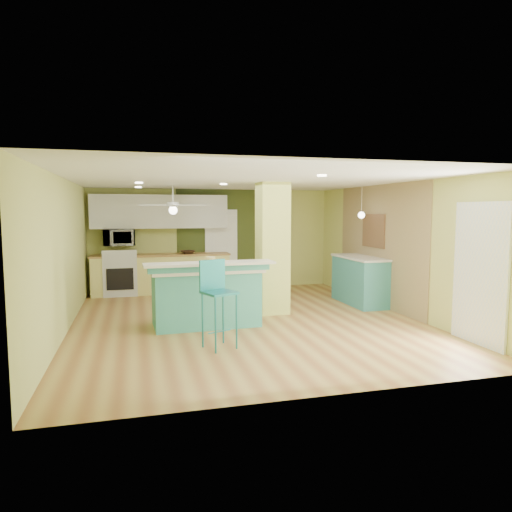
# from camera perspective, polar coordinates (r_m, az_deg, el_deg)

# --- Properties ---
(floor) EXTENTS (6.00, 7.00, 0.01)m
(floor) POSITION_cam_1_polar(r_m,az_deg,el_deg) (8.30, -1.28, -8.08)
(floor) COLOR #946033
(floor) RESTS_ON ground
(ceiling) EXTENTS (6.00, 7.00, 0.01)m
(ceiling) POSITION_cam_1_polar(r_m,az_deg,el_deg) (8.08, -1.32, 9.48)
(ceiling) COLOR white
(ceiling) RESTS_ON wall_back
(wall_back) EXTENTS (6.00, 0.01, 2.50)m
(wall_back) POSITION_cam_1_polar(r_m,az_deg,el_deg) (11.53, -5.40, 2.07)
(wall_back) COLOR #C2C86B
(wall_back) RESTS_ON floor
(wall_front) EXTENTS (6.00, 0.01, 2.50)m
(wall_front) POSITION_cam_1_polar(r_m,az_deg,el_deg) (4.79, 8.61, -3.03)
(wall_front) COLOR #C2C86B
(wall_front) RESTS_ON floor
(wall_left) EXTENTS (0.01, 7.00, 2.50)m
(wall_left) POSITION_cam_1_polar(r_m,az_deg,el_deg) (7.95, -22.85, 0.04)
(wall_left) COLOR #C2C86B
(wall_left) RESTS_ON floor
(wall_right) EXTENTS (0.01, 7.00, 2.50)m
(wall_right) POSITION_cam_1_polar(r_m,az_deg,el_deg) (9.27, 17.06, 0.98)
(wall_right) COLOR #C2C86B
(wall_right) RESTS_ON floor
(wood_panel) EXTENTS (0.02, 3.40, 2.50)m
(wood_panel) POSITION_cam_1_polar(r_m,az_deg,el_deg) (9.78, 15.12, 1.26)
(wood_panel) COLOR olive
(wood_panel) RESTS_ON floor
(olive_accent) EXTENTS (2.20, 0.02, 2.50)m
(olive_accent) POSITION_cam_1_polar(r_m,az_deg,el_deg) (11.54, -4.40, 2.09)
(olive_accent) COLOR #3C481C
(olive_accent) RESTS_ON floor
(interior_door) EXTENTS (0.82, 0.05, 2.00)m
(interior_door) POSITION_cam_1_polar(r_m,az_deg,el_deg) (11.53, -4.37, 0.84)
(interior_door) COLOR white
(interior_door) RESTS_ON floor
(french_door) EXTENTS (0.04, 1.08, 2.10)m
(french_door) POSITION_cam_1_polar(r_m,az_deg,el_deg) (7.43, 26.19, -2.02)
(french_door) COLOR white
(french_door) RESTS_ON floor
(column) EXTENTS (0.55, 0.55, 2.50)m
(column) POSITION_cam_1_polar(r_m,az_deg,el_deg) (8.75, 2.07, 0.96)
(column) COLOR #C7CF60
(column) RESTS_ON floor
(kitchen_run) EXTENTS (3.25, 0.63, 0.94)m
(kitchen_run) POSITION_cam_1_polar(r_m,az_deg,el_deg) (11.16, -11.70, -2.16)
(kitchen_run) COLOR #E8E179
(kitchen_run) RESTS_ON floor
(stove) EXTENTS (0.76, 0.66, 1.08)m
(stove) POSITION_cam_1_polar(r_m,az_deg,el_deg) (11.14, -16.59, -2.35)
(stove) COLOR silver
(stove) RESTS_ON floor
(upper_cabinets) EXTENTS (3.20, 0.34, 0.80)m
(upper_cabinets) POSITION_cam_1_polar(r_m,az_deg,el_deg) (11.18, -11.89, 5.46)
(upper_cabinets) COLOR silver
(upper_cabinets) RESTS_ON wall_back
(microwave) EXTENTS (0.70, 0.48, 0.39)m
(microwave) POSITION_cam_1_polar(r_m,az_deg,el_deg) (11.06, -16.72, 2.23)
(microwave) COLOR silver
(microwave) RESTS_ON wall_back
(ceiling_fan) EXTENTS (1.41, 1.41, 0.61)m
(ceiling_fan) POSITION_cam_1_polar(r_m,az_deg,el_deg) (9.87, -10.33, 6.21)
(ceiling_fan) COLOR silver
(ceiling_fan) RESTS_ON ceiling
(pendant_lamp) EXTENTS (0.14, 0.14, 0.69)m
(pendant_lamp) POSITION_cam_1_polar(r_m,az_deg,el_deg) (9.72, 13.04, 5.03)
(pendant_lamp) COLOR white
(pendant_lamp) RESTS_ON ceiling
(wall_decor) EXTENTS (0.03, 0.90, 0.70)m
(wall_decor) POSITION_cam_1_polar(r_m,az_deg,el_deg) (9.92, 14.47, 3.07)
(wall_decor) COLOR brown
(wall_decor) RESTS_ON wood_panel
(peninsula) EXTENTS (2.14, 1.20, 1.14)m
(peninsula) POSITION_cam_1_polar(r_m,az_deg,el_deg) (7.92, -6.28, -4.87)
(peninsula) COLOR teal
(peninsula) RESTS_ON floor
(bar_stool) EXTENTS (0.54, 0.54, 1.26)m
(bar_stool) POSITION_cam_1_polar(r_m,az_deg,el_deg) (6.58, -4.99, -4.17)
(bar_stool) COLOR #1C727E
(bar_stool) RESTS_ON floor
(side_counter) EXTENTS (0.66, 1.57, 1.01)m
(side_counter) POSITION_cam_1_polar(r_m,az_deg,el_deg) (9.93, 12.89, -2.94)
(side_counter) COLOR teal
(side_counter) RESTS_ON floor
(fruit_bowl) EXTENTS (0.43, 0.43, 0.08)m
(fruit_bowl) POSITION_cam_1_polar(r_m,az_deg,el_deg) (11.06, -8.53, 0.49)
(fruit_bowl) COLOR #352015
(fruit_bowl) RESTS_ON kitchen_run
(canister) EXTENTS (0.17, 0.17, 0.19)m
(canister) POSITION_cam_1_polar(r_m,az_deg,el_deg) (7.99, -5.71, -0.75)
(canister) COLOR gold
(canister) RESTS_ON peninsula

